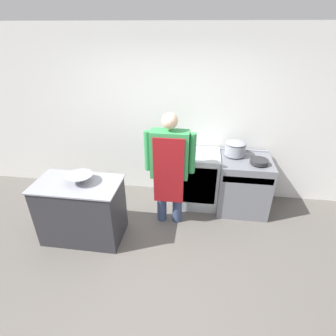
% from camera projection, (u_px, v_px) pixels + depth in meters
% --- Properties ---
extents(ground_plane, '(14.00, 14.00, 0.00)m').
position_uv_depth(ground_plane, '(148.00, 282.00, 3.06)').
color(ground_plane, '#5B5651').
extents(wall_back, '(8.00, 0.05, 2.70)m').
position_uv_depth(wall_back, '(171.00, 117.00, 4.19)').
color(wall_back, white).
rests_on(wall_back, ground_plane).
extents(prep_counter, '(1.11, 0.62, 0.86)m').
position_uv_depth(prep_counter, '(82.00, 210.00, 3.55)').
color(prep_counter, '#2D2D33').
rests_on(prep_counter, ground_plane).
extents(stove, '(0.77, 0.69, 0.89)m').
position_uv_depth(stove, '(243.00, 184.00, 4.12)').
color(stove, slate).
rests_on(stove, ground_plane).
extents(fridge_unit, '(0.58, 0.61, 0.90)m').
position_uv_depth(fridge_unit, '(200.00, 179.00, 4.25)').
color(fridge_unit, '#A8ADB2').
rests_on(fridge_unit, ground_plane).
extents(person_cook, '(0.70, 0.24, 1.68)m').
position_uv_depth(person_cook, '(170.00, 164.00, 3.58)').
color(person_cook, '#38476B').
rests_on(person_cook, ground_plane).
extents(mixing_bowl, '(0.34, 0.34, 0.11)m').
position_uv_depth(mixing_bowl, '(80.00, 179.00, 3.33)').
color(mixing_bowl, gray).
rests_on(mixing_bowl, prep_counter).
extents(stock_pot, '(0.31, 0.31, 0.21)m').
position_uv_depth(stock_pot, '(235.00, 148.00, 3.98)').
color(stock_pot, gray).
rests_on(stock_pot, stove).
extents(saute_pan, '(0.26, 0.26, 0.05)m').
position_uv_depth(saute_pan, '(259.00, 161.00, 3.76)').
color(saute_pan, '#262628').
rests_on(saute_pan, stove).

